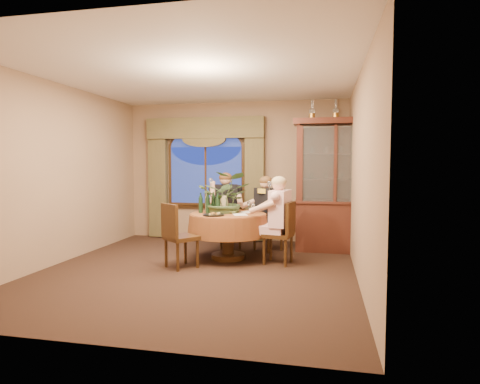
% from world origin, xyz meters
% --- Properties ---
extents(floor, '(5.00, 5.00, 0.00)m').
position_xyz_m(floor, '(0.00, 0.00, 0.00)').
color(floor, black).
rests_on(floor, ground).
extents(wall_back, '(4.50, 0.00, 4.50)m').
position_xyz_m(wall_back, '(0.00, 2.50, 1.40)').
color(wall_back, '#8D6F55').
rests_on(wall_back, ground).
extents(wall_right, '(0.00, 5.00, 5.00)m').
position_xyz_m(wall_right, '(2.25, 0.00, 1.40)').
color(wall_right, '#8D6F55').
rests_on(wall_right, ground).
extents(ceiling, '(5.00, 5.00, 0.00)m').
position_xyz_m(ceiling, '(0.00, 0.00, 2.80)').
color(ceiling, white).
rests_on(ceiling, wall_back).
extents(window, '(1.62, 0.10, 1.32)m').
position_xyz_m(window, '(-0.60, 2.43, 1.30)').
color(window, navy).
rests_on(window, wall_back).
extents(arched_transom, '(1.60, 0.06, 0.44)m').
position_xyz_m(arched_transom, '(-0.60, 2.43, 2.08)').
color(arched_transom, navy).
rests_on(arched_transom, wall_back).
extents(drapery_left, '(0.38, 0.14, 2.32)m').
position_xyz_m(drapery_left, '(-1.63, 2.38, 1.18)').
color(drapery_left, '#4D462A').
rests_on(drapery_left, floor).
extents(drapery_right, '(0.38, 0.14, 2.32)m').
position_xyz_m(drapery_right, '(0.43, 2.38, 1.18)').
color(drapery_right, '#4D462A').
rests_on(drapery_right, floor).
extents(swag_valance, '(2.45, 0.16, 0.42)m').
position_xyz_m(swag_valance, '(-0.60, 2.35, 2.28)').
color(swag_valance, '#4D462A').
rests_on(swag_valance, wall_back).
extents(dining_table, '(1.40, 1.40, 0.75)m').
position_xyz_m(dining_table, '(0.27, 0.80, 0.38)').
color(dining_table, maroon).
rests_on(dining_table, floor).
extents(china_cabinet, '(1.44, 0.57, 2.34)m').
position_xyz_m(china_cabinet, '(1.98, 1.75, 1.17)').
color(china_cabinet, '#3A1912').
rests_on(china_cabinet, floor).
extents(oil_lamp_left, '(0.11, 0.11, 0.34)m').
position_xyz_m(oil_lamp_left, '(1.57, 1.75, 2.51)').
color(oil_lamp_left, '#A5722D').
rests_on(oil_lamp_left, china_cabinet).
extents(oil_lamp_center, '(0.11, 0.11, 0.34)m').
position_xyz_m(oil_lamp_center, '(1.98, 1.75, 2.51)').
color(oil_lamp_center, '#A5722D').
rests_on(oil_lamp_center, china_cabinet).
extents(oil_lamp_right, '(0.11, 0.11, 0.34)m').
position_xyz_m(oil_lamp_right, '(2.38, 1.75, 2.51)').
color(oil_lamp_right, '#A5722D').
rests_on(oil_lamp_right, china_cabinet).
extents(chair_right, '(0.49, 0.49, 0.96)m').
position_xyz_m(chair_right, '(1.10, 0.65, 0.48)').
color(chair_right, black).
rests_on(chair_right, floor).
extents(chair_back_right, '(0.59, 0.59, 0.96)m').
position_xyz_m(chair_back_right, '(0.82, 1.56, 0.48)').
color(chair_back_right, black).
rests_on(chair_back_right, floor).
extents(chair_back, '(0.49, 0.49, 0.96)m').
position_xyz_m(chair_back, '(0.10, 1.70, 0.48)').
color(chair_back, black).
rests_on(chair_back, floor).
extents(chair_front_left, '(0.59, 0.59, 0.96)m').
position_xyz_m(chair_front_left, '(-0.28, 0.11, 0.48)').
color(chair_front_left, black).
rests_on(chair_front_left, floor).
extents(person_pink, '(0.54, 0.57, 1.37)m').
position_xyz_m(person_pink, '(1.13, 0.63, 0.68)').
color(person_pink, beige).
rests_on(person_pink, floor).
extents(person_back, '(0.61, 0.58, 1.40)m').
position_xyz_m(person_back, '(0.02, 1.61, 0.70)').
color(person_back, black).
rests_on(person_back, floor).
extents(person_scarf, '(0.65, 0.65, 1.35)m').
position_xyz_m(person_scarf, '(0.81, 1.44, 0.67)').
color(person_scarf, black).
rests_on(person_scarf, floor).
extents(stoneware_vase, '(0.15, 0.15, 0.27)m').
position_xyz_m(stoneware_vase, '(0.17, 0.92, 0.89)').
color(stoneware_vase, tan).
rests_on(stoneware_vase, dining_table).
extents(centerpiece_plant, '(0.86, 0.96, 0.75)m').
position_xyz_m(centerpiece_plant, '(0.20, 0.93, 1.32)').
color(centerpiece_plant, '#364E2C').
rests_on(centerpiece_plant, dining_table).
extents(olive_bowl, '(0.16, 0.16, 0.05)m').
position_xyz_m(olive_bowl, '(0.33, 0.78, 0.77)').
color(olive_bowl, '#4D602F').
rests_on(olive_bowl, dining_table).
extents(cheese_platter, '(0.34, 0.34, 0.02)m').
position_xyz_m(cheese_platter, '(0.12, 0.45, 0.76)').
color(cheese_platter, black).
rests_on(cheese_platter, dining_table).
extents(wine_bottle_0, '(0.07, 0.07, 0.33)m').
position_xyz_m(wine_bottle_0, '(0.12, 0.72, 0.92)').
color(wine_bottle_0, black).
rests_on(wine_bottle_0, dining_table).
extents(wine_bottle_1, '(0.07, 0.07, 0.33)m').
position_xyz_m(wine_bottle_1, '(-0.19, 0.76, 0.92)').
color(wine_bottle_1, black).
rests_on(wine_bottle_1, dining_table).
extents(wine_bottle_2, '(0.07, 0.07, 0.33)m').
position_xyz_m(wine_bottle_2, '(-0.11, 0.89, 0.92)').
color(wine_bottle_2, tan).
rests_on(wine_bottle_2, dining_table).
extents(wine_bottle_3, '(0.07, 0.07, 0.33)m').
position_xyz_m(wine_bottle_3, '(-0.04, 1.00, 0.92)').
color(wine_bottle_3, black).
rests_on(wine_bottle_3, dining_table).
extents(wine_bottle_4, '(0.07, 0.07, 0.33)m').
position_xyz_m(wine_bottle_4, '(-0.07, 0.78, 0.92)').
color(wine_bottle_4, black).
rests_on(wine_bottle_4, dining_table).
extents(tasting_paper_0, '(0.31, 0.36, 0.00)m').
position_xyz_m(tasting_paper_0, '(0.50, 0.65, 0.75)').
color(tasting_paper_0, white).
rests_on(tasting_paper_0, dining_table).
extents(tasting_paper_1, '(0.32, 0.36, 0.00)m').
position_xyz_m(tasting_paper_1, '(0.56, 1.02, 0.75)').
color(tasting_paper_1, white).
rests_on(tasting_paper_1, dining_table).
extents(wine_glass_person_pink, '(0.07, 0.07, 0.18)m').
position_xyz_m(wine_glass_person_pink, '(0.70, 0.71, 0.84)').
color(wine_glass_person_pink, silver).
rests_on(wine_glass_person_pink, dining_table).
extents(wine_glass_person_back, '(0.07, 0.07, 0.18)m').
position_xyz_m(wine_glass_person_back, '(0.14, 1.22, 0.84)').
color(wine_glass_person_back, silver).
rests_on(wine_glass_person_back, dining_table).
extents(wine_glass_person_scarf, '(0.07, 0.07, 0.18)m').
position_xyz_m(wine_glass_person_scarf, '(0.55, 1.13, 0.84)').
color(wine_glass_person_scarf, silver).
rests_on(wine_glass_person_scarf, dining_table).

